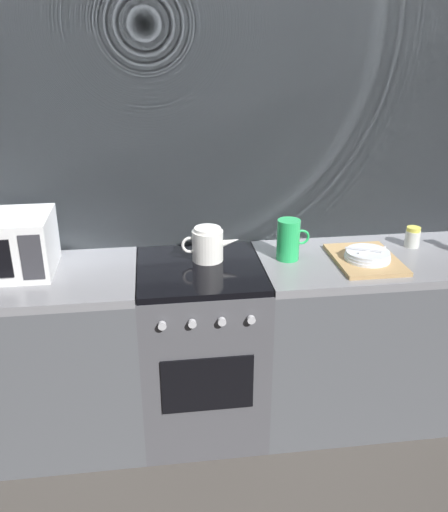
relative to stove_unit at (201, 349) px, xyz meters
name	(u,v)px	position (x,y,z in m)	size (l,w,h in m)	color
ground_plane	(203,420)	(0.00, 0.00, -0.45)	(8.00, 8.00, 0.00)	#47423D
back_wall	(193,187)	(0.00, 0.32, 0.75)	(3.60, 0.05, 2.40)	gray
counter_left	(16,362)	(-0.90, 0.00, 0.00)	(1.20, 0.60, 0.90)	#515459
stove_unit	(201,349)	(0.00, 0.00, 0.00)	(0.60, 0.63, 0.90)	#4C4C51
counter_right	(372,336)	(0.90, 0.00, 0.00)	(1.20, 0.60, 0.90)	#515459
microwave	(1,245)	(-0.90, 0.07, 0.59)	(0.46, 0.35, 0.27)	white
kettle	(208,244)	(0.05, 0.08, 0.53)	(0.28, 0.15, 0.17)	white
pitcher	(289,240)	(0.44, 0.04, 0.55)	(0.16, 0.11, 0.20)	green
dish_pile	(366,258)	(0.80, -0.05, 0.47)	(0.30, 0.40, 0.07)	tan
spice_jar	(413,237)	(1.11, 0.12, 0.50)	(0.08, 0.08, 0.10)	silver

